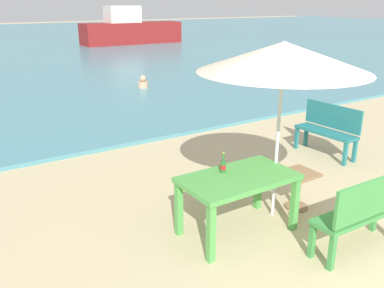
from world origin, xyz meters
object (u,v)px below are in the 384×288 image
(patio_umbrella, at_px, (284,57))
(bench_green_left, at_px, (364,210))
(bench_teal_center, at_px, (329,127))
(swimmer_person, at_px, (143,83))
(beer_bottle_amber, at_px, (223,165))
(side_table_wood, at_px, (298,185))
(picnic_table_green, at_px, (238,184))
(boat_tanker, at_px, (130,30))

(patio_umbrella, xyz_separation_m, bench_green_left, (0.22, -1.19, -1.58))
(bench_teal_center, xyz_separation_m, swimmer_person, (-0.25, 7.26, -0.30))
(beer_bottle_amber, xyz_separation_m, side_table_wood, (1.20, -0.15, -0.50))
(picnic_table_green, xyz_separation_m, bench_teal_center, (3.16, 1.26, -0.11))
(beer_bottle_amber, relative_size, patio_umbrella, 0.12)
(picnic_table_green, relative_size, bench_teal_center, 1.15)
(picnic_table_green, bearing_deg, bench_teal_center, 21.66)
(side_table_wood, bearing_deg, picnic_table_green, -178.11)
(side_table_wood, bearing_deg, bench_green_left, -99.68)
(beer_bottle_amber, distance_m, bench_green_left, 1.67)
(boat_tanker, bearing_deg, patio_umbrella, -110.16)
(swimmer_person, bearing_deg, beer_bottle_amber, -109.86)
(picnic_table_green, height_order, patio_umbrella, patio_umbrella)
(patio_umbrella, height_order, bench_green_left, patio_umbrella)
(beer_bottle_amber, height_order, swimmer_person, beer_bottle_amber)
(side_table_wood, relative_size, boat_tanker, 0.08)
(bench_teal_center, height_order, boat_tanker, boat_tanker)
(patio_umbrella, relative_size, boat_tanker, 0.35)
(picnic_table_green, bearing_deg, beer_bottle_amber, 116.02)
(picnic_table_green, bearing_deg, boat_tanker, 68.37)
(patio_umbrella, bearing_deg, boat_tanker, 69.84)
(patio_umbrella, height_order, side_table_wood, patio_umbrella)
(bench_green_left, bearing_deg, swimmer_person, 78.22)
(picnic_table_green, xyz_separation_m, patio_umbrella, (0.69, 0.08, 1.47))
(boat_tanker, bearing_deg, beer_bottle_amber, -112.01)
(side_table_wood, bearing_deg, swimmer_person, 77.94)
(swimmer_person, relative_size, boat_tanker, 0.06)
(bench_teal_center, bearing_deg, boat_tanker, 74.88)
(patio_umbrella, distance_m, boat_tanker, 23.75)
(beer_bottle_amber, bearing_deg, picnic_table_green, -63.98)
(picnic_table_green, height_order, boat_tanker, boat_tanker)
(patio_umbrella, height_order, swimmer_person, patio_umbrella)
(bench_teal_center, distance_m, swimmer_person, 7.27)
(beer_bottle_amber, relative_size, bench_teal_center, 0.22)
(patio_umbrella, height_order, boat_tanker, boat_tanker)
(swimmer_person, xyz_separation_m, boat_tanker, (5.95, 13.83, 0.71))
(picnic_table_green, distance_m, swimmer_person, 9.01)
(beer_bottle_amber, distance_m, patio_umbrella, 1.49)
(patio_umbrella, xyz_separation_m, boat_tanker, (8.17, 22.26, -1.17))
(boat_tanker, bearing_deg, picnic_table_green, -111.63)
(bench_green_left, bearing_deg, boat_tanker, 71.27)
(picnic_table_green, height_order, bench_teal_center, bench_teal_center)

